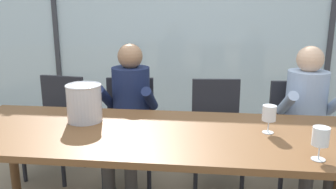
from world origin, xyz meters
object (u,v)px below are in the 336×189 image
Objects in this scene: person_pale_blue_shirt at (309,112)px; chair_near_curtain at (58,118)px; chair_left_of_center at (129,121)px; wine_glass_by_left_taster at (269,114)px; dining_table at (162,142)px; wine_glass_center_pour at (321,138)px; chair_center at (216,123)px; chair_right_of_center at (296,126)px; person_navy_polo at (129,106)px; ice_bucket_primary at (84,102)px.

chair_near_curtain is at bearing 171.87° from person_pale_blue_shirt.
wine_glass_by_left_taster is at bearing -42.09° from chair_left_of_center.
wine_glass_center_pour reaches higher than dining_table.
chair_center is (0.76, 0.03, 0.00)m from chair_left_of_center.
chair_center and chair_right_of_center have the same top height.
wine_glass_by_left_taster reaches higher than chair_center.
person_navy_polo and person_pale_blue_shirt have the same top height.
wine_glass_center_pour is (0.19, -0.37, 0.00)m from wine_glass_by_left_taster.
wine_glass_center_pour is (-0.19, -1.18, 0.34)m from chair_right_of_center.
wine_glass_center_pour is at bearing -73.20° from chair_center.
person_pale_blue_shirt is at bearing 4.08° from chair_near_curtain.
person_pale_blue_shirt is (0.04, -0.15, 0.17)m from chair_right_of_center.
chair_center reaches higher than dining_table.
chair_center is at bearing -3.42° from chair_left_of_center.
wine_glass_by_left_taster is at bearing -17.23° from chair_near_curtain.
chair_left_of_center is 1.00× the size of chair_right_of_center.
person_navy_polo is (-1.41, -0.15, 0.17)m from chair_right_of_center.
ice_bucket_primary is (-1.62, -0.58, 0.18)m from person_pale_blue_shirt.
dining_table is 1.37m from chair_near_curtain.
chair_right_of_center is at bearing -4.50° from chair_left_of_center.
chair_center is 1.32m from wine_glass_center_pour.
dining_table is 1.30m from person_pale_blue_shirt.
dining_table is 15.30× the size of wine_glass_center_pour.
chair_left_of_center is 5.03× the size of wine_glass_by_left_taster.
chair_left_of_center is 1.49m from person_pale_blue_shirt.
dining_table is at bearing -70.10° from chair_left_of_center.
chair_right_of_center is (0.67, -0.00, 0.00)m from chair_center.
chair_near_curtain is 2.26m from wine_glass_center_pour.
chair_near_curtain is 1.00× the size of chair_right_of_center.
person_navy_polo is (-0.37, 0.72, 0.01)m from dining_table.
person_pale_blue_shirt is 0.81m from wine_glass_by_left_taster.
wine_glass_center_pour is (1.91, -1.15, 0.34)m from chair_near_curtain.
chair_left_of_center is at bearing 175.24° from chair_right_of_center.
person_pale_blue_shirt reaches higher than chair_left_of_center.
chair_right_of_center is (1.04, 0.87, -0.16)m from dining_table.
chair_near_curtain is 0.66m from chair_left_of_center.
wine_glass_center_pour is (-0.23, -1.03, 0.17)m from person_pale_blue_shirt.
person_pale_blue_shirt is (1.08, 0.72, 0.01)m from dining_table.
chair_center is 1.00× the size of chair_right_of_center.
wine_glass_center_pour is at bearing -19.93° from dining_table.
person_navy_polo is 1.45m from person_pale_blue_shirt.
wine_glass_by_left_taster reaches higher than chair_left_of_center.
person_navy_polo reaches higher than dining_table.
wine_glass_center_pour is (1.22, -1.03, 0.17)m from person_navy_polo.
wine_glass_by_left_taster reaches higher than dining_table.
person_navy_polo reaches higher than ice_bucket_primary.
person_pale_blue_shirt reaches higher than chair_near_curtain.
ice_bucket_primary is (-1.58, -0.72, 0.36)m from chair_right_of_center.
wine_glass_by_left_taster is (0.29, -0.81, 0.34)m from chair_center.
chair_center is at bearing 8.29° from chair_near_curtain.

